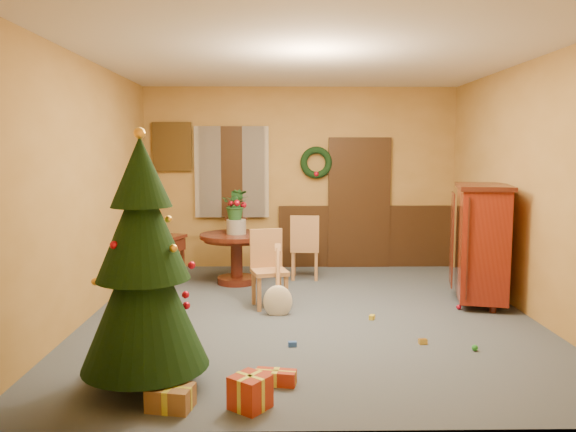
{
  "coord_description": "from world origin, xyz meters",
  "views": [
    {
      "loc": [
        -0.36,
        -6.32,
        1.86
      ],
      "look_at": [
        -0.24,
        0.4,
        1.1
      ],
      "focal_mm": 35.0,
      "sensor_mm": 36.0,
      "label": 1
    }
  ],
  "objects_px": {
    "dining_table": "(237,249)",
    "sideboard": "(481,240)",
    "christmas_tree": "(143,267)",
    "writing_desk": "(157,246)",
    "chair_near": "(268,265)"
  },
  "relations": [
    {
      "from": "dining_table",
      "to": "sideboard",
      "type": "distance_m",
      "value": 3.3
    },
    {
      "from": "christmas_tree",
      "to": "sideboard",
      "type": "height_order",
      "value": "christmas_tree"
    },
    {
      "from": "dining_table",
      "to": "sideboard",
      "type": "xyz_separation_m",
      "value": [
        3.1,
        -1.08,
        0.29
      ]
    },
    {
      "from": "writing_desk",
      "to": "sideboard",
      "type": "relative_size",
      "value": 0.59
    },
    {
      "from": "christmas_tree",
      "to": "writing_desk",
      "type": "height_order",
      "value": "christmas_tree"
    },
    {
      "from": "chair_near",
      "to": "writing_desk",
      "type": "bearing_deg",
      "value": 141.83
    },
    {
      "from": "christmas_tree",
      "to": "chair_near",
      "type": "bearing_deg",
      "value": 68.99
    },
    {
      "from": "chair_near",
      "to": "christmas_tree",
      "type": "height_order",
      "value": "christmas_tree"
    },
    {
      "from": "sideboard",
      "to": "christmas_tree",
      "type": "bearing_deg",
      "value": -144.88
    },
    {
      "from": "christmas_tree",
      "to": "sideboard",
      "type": "bearing_deg",
      "value": 35.12
    },
    {
      "from": "dining_table",
      "to": "writing_desk",
      "type": "distance_m",
      "value": 1.15
    },
    {
      "from": "writing_desk",
      "to": "sideboard",
      "type": "distance_m",
      "value": 4.42
    },
    {
      "from": "dining_table",
      "to": "christmas_tree",
      "type": "height_order",
      "value": "christmas_tree"
    },
    {
      "from": "dining_table",
      "to": "chair_near",
      "type": "distance_m",
      "value": 1.27
    },
    {
      "from": "writing_desk",
      "to": "chair_near",
      "type": "bearing_deg",
      "value": -38.17
    }
  ]
}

